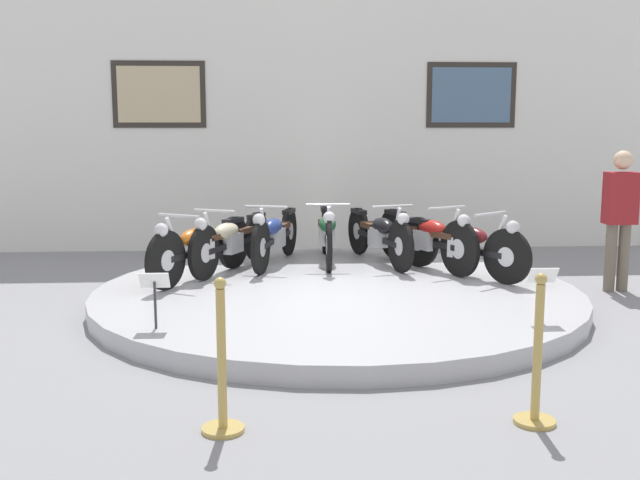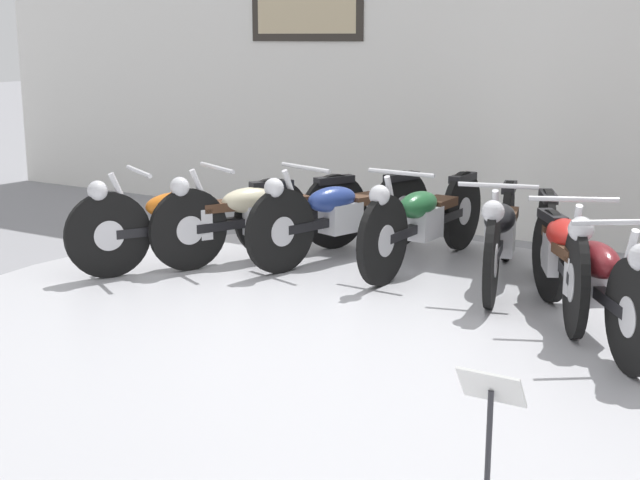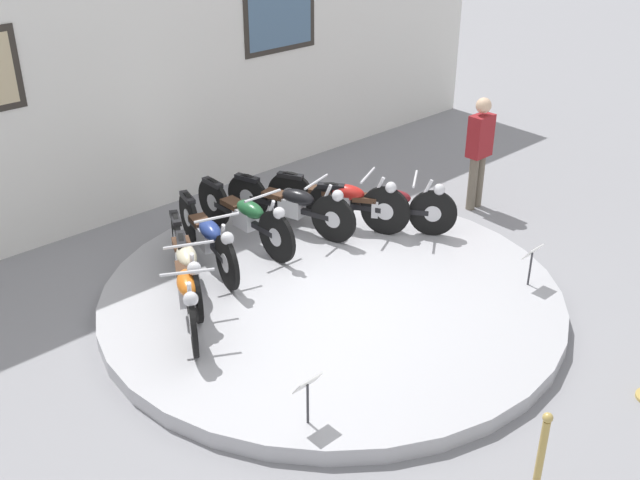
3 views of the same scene
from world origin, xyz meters
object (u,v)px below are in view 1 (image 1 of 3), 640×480
motorcycle_cream (230,239)px  motorcycle_green (327,232)px  motorcycle_orange (200,246)px  motorcycle_blue (275,234)px  motorcycle_red (427,236)px  motorcycle_maroon (463,244)px  info_placard_front_centre (543,283)px  info_placard_front_left (155,288)px  visitor_standing (620,213)px  motorcycle_black (380,234)px  stanchion_post_left_of_entry (222,381)px  stanchion_post_right_of_entry (537,374)px

motorcycle_cream → motorcycle_green: 1.31m
motorcycle_orange → motorcycle_blue: (0.87, 0.85, 0.00)m
motorcycle_red → motorcycle_orange: bearing=-169.6°
motorcycle_maroon → motorcycle_green: bearing=148.0°
info_placard_front_centre → info_placard_front_left: bearing=180.0°
motorcycle_cream → visitor_standing: size_ratio=1.09×
motorcycle_orange → motorcycle_maroon: (3.10, 0.00, -0.01)m
motorcycle_orange → motorcycle_black: bearing=20.9°
visitor_standing → info_placard_front_left: bearing=-159.0°
info_placard_front_left → visitor_standing: 5.48m
motorcycle_cream → stanchion_post_left_of_entry: bearing=-87.6°
motorcycle_red → motorcycle_black: bearing=147.9°
motorcycle_green → stanchion_post_left_of_entry: (-1.03, -4.93, -0.23)m
motorcycle_orange → motorcycle_maroon: bearing=0.0°
motorcycle_black → motorcycle_blue: bearing=180.0°
motorcycle_cream → stanchion_post_left_of_entry: size_ratio=1.78×
info_placard_front_centre → motorcycle_blue: bearing=129.2°
motorcycle_cream → stanchion_post_left_of_entry: 4.47m
visitor_standing → motorcycle_black: bearing=159.7°
motorcycle_green → motorcycle_orange: bearing=-147.8°
motorcycle_orange → visitor_standing: 4.92m
motorcycle_maroon → motorcycle_red: bearing=123.1°
motorcycle_red → stanchion_post_left_of_entry: (-2.26, -4.46, -0.24)m
stanchion_post_left_of_entry → stanchion_post_right_of_entry: same height
motorcycle_orange → motorcycle_cream: (0.32, 0.51, -0.01)m
motorcycle_orange → stanchion_post_right_of_entry: (2.58, -3.96, -0.23)m
motorcycle_orange → info_placard_front_left: bearing=-95.3°
motorcycle_cream → motorcycle_blue: 0.65m
motorcycle_red → motorcycle_maroon: motorcycle_red is taller
motorcycle_cream → motorcycle_blue: (0.55, 0.35, 0.01)m
info_placard_front_centre → stanchion_post_right_of_entry: (-0.71, -1.85, -0.21)m
motorcycle_black → motorcycle_maroon: size_ratio=1.18×
motorcycle_maroon → info_placard_front_centre: bearing=-84.8°
motorcycle_blue → stanchion_post_right_of_entry: size_ratio=1.89×
motorcycle_red → info_placard_front_centre: (0.52, -2.61, -0.03)m
motorcycle_orange → motorcycle_green: (1.54, 0.97, 0.01)m
motorcycle_blue → motorcycle_maroon: 2.38m
motorcycle_green → stanchion_post_right_of_entry: bearing=-78.1°
motorcycle_cream → info_placard_front_left: (-0.52, -2.61, -0.02)m
motorcycle_orange → info_placard_front_left: size_ratio=3.44×
motorcycle_blue → motorcycle_red: motorcycle_red is taller
motorcycle_orange → motorcycle_green: motorcycle_green is taller
motorcycle_black → motorcycle_maroon: motorcycle_black is taller
motorcycle_green → motorcycle_blue: bearing=-169.7°
motorcycle_blue → stanchion_post_left_of_entry: size_ratio=1.89×
motorcycle_black → motorcycle_red: motorcycle_red is taller
motorcycle_orange → stanchion_post_right_of_entry: stanchion_post_right_of_entry is taller
motorcycle_orange → visitor_standing: size_ratio=1.06×
motorcycle_maroon → visitor_standing: 1.86m
motorcycle_cream → motorcycle_green: (1.22, 0.47, 0.01)m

